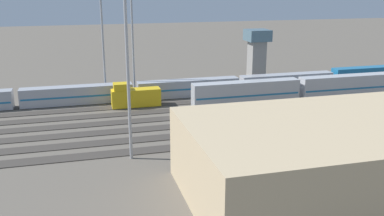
% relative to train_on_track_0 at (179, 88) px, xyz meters
% --- Properties ---
extents(ground_plane, '(400.00, 400.00, 0.00)m').
position_rel_train_on_track_0_xyz_m(ground_plane, '(3.62, 15.00, -2.06)').
color(ground_plane, '#60594F').
extents(track_bed_0, '(140.00, 2.80, 0.12)m').
position_rel_train_on_track_0_xyz_m(track_bed_0, '(3.62, -0.00, -2.00)').
color(track_bed_0, '#3D3833').
rests_on(track_bed_0, ground_plane).
extents(track_bed_1, '(140.00, 2.80, 0.12)m').
position_rel_train_on_track_0_xyz_m(track_bed_1, '(3.62, 5.00, -2.00)').
color(track_bed_1, '#3D3833').
rests_on(track_bed_1, ground_plane).
extents(track_bed_2, '(140.00, 2.80, 0.12)m').
position_rel_train_on_track_0_xyz_m(track_bed_2, '(3.62, 10.00, -2.00)').
color(track_bed_2, '#3D3833').
rests_on(track_bed_2, ground_plane).
extents(track_bed_3, '(140.00, 2.80, 0.12)m').
position_rel_train_on_track_0_xyz_m(track_bed_3, '(3.62, 15.00, -2.00)').
color(track_bed_3, '#3D3833').
rests_on(track_bed_3, ground_plane).
extents(track_bed_4, '(140.00, 2.80, 0.12)m').
position_rel_train_on_track_0_xyz_m(track_bed_4, '(3.62, 20.00, -2.00)').
color(track_bed_4, '#3D3833').
rests_on(track_bed_4, ground_plane).
extents(track_bed_5, '(140.00, 2.80, 0.12)m').
position_rel_train_on_track_0_xyz_m(track_bed_5, '(3.62, 25.00, -2.00)').
color(track_bed_5, '#3D3833').
rests_on(track_bed_5, ground_plane).
extents(track_bed_6, '(140.00, 2.80, 0.12)m').
position_rel_train_on_track_0_xyz_m(track_bed_6, '(3.62, 30.00, -2.00)').
color(track_bed_6, '#3D3833').
rests_on(track_bed_6, ground_plane).
extents(train_on_track_0, '(114.80, 3.06, 4.40)m').
position_rel_train_on_track_0_xyz_m(train_on_track_0, '(0.00, 0.00, 0.00)').
color(train_on_track_0, '#1E6B9E').
rests_on(train_on_track_0, ground_plane).
extents(train_on_track_1, '(10.00, 3.00, 5.00)m').
position_rel_train_on_track_0_xyz_m(train_on_track_1, '(10.66, 5.00, 0.10)').
color(train_on_track_1, gold).
rests_on(train_on_track_1, ground_plane).
extents(train_on_track_2, '(47.20, 3.06, 5.00)m').
position_rel_train_on_track_0_xyz_m(train_on_track_2, '(-24.05, 10.00, 0.54)').
color(train_on_track_2, '#B7BABF').
rests_on(train_on_track_2, ground_plane).
extents(light_mast_0, '(2.80, 0.70, 30.84)m').
position_rel_train_on_track_0_xyz_m(light_mast_0, '(15.92, -3.94, 17.24)').
color(light_mast_0, '#9EA0A5').
rests_on(light_mast_0, ground_plane).
extents(light_mast_1, '(2.80, 0.70, 26.09)m').
position_rel_train_on_track_0_xyz_m(light_mast_1, '(14.87, 32.38, 14.66)').
color(light_mast_1, '#9EA0A5').
rests_on(light_mast_1, ground_plane).
extents(light_mast_2, '(2.80, 0.70, 24.02)m').
position_rel_train_on_track_0_xyz_m(light_mast_2, '(9.49, -3.99, 13.52)').
color(light_mast_2, '#9EA0A5').
rests_on(light_mast_2, ground_plane).
extents(control_tower, '(6.00, 6.00, 12.72)m').
position_rel_train_on_track_0_xyz_m(control_tower, '(-25.53, -16.53, 5.41)').
color(control_tower, gray).
rests_on(control_tower, ground_plane).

